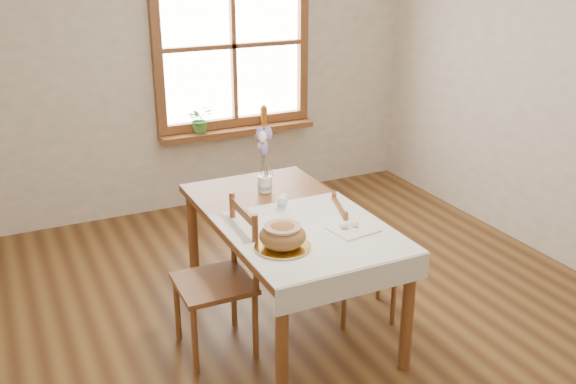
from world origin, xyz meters
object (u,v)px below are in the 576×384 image
dining_table (288,227)px  flower_vase (265,185)px  chair_left (214,281)px  bread_plate (283,247)px  chair_right (364,259)px

dining_table → flower_vase: (0.03, 0.41, 0.14)m
chair_left → dining_table: bearing=100.6°
flower_vase → bread_plate: bearing=-107.5°
chair_left → bread_plate: 0.54m
dining_table → bread_plate: bread_plate is taller
bread_plate → flower_vase: 0.87m
bread_plate → flower_vase: size_ratio=2.78×
chair_right → bread_plate: (-0.71, -0.29, 0.36)m
chair_right → bread_plate: 0.85m
bread_plate → chair_left: bearing=130.7°
chair_right → flower_vase: flower_vase is taller
chair_left → chair_right: chair_left is taller
bread_plate → flower_vase: (0.26, 0.83, 0.04)m
dining_table → chair_left: 0.57m
dining_table → flower_vase: size_ratio=14.93×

